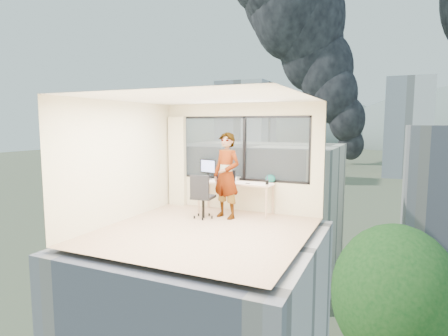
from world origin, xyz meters
The scene contains 25 objects.
floor centered at (0.00, 0.00, 0.00)m, with size 4.00×4.00×0.01m, color #D1AC88.
ceiling centered at (0.00, 0.00, 2.60)m, with size 4.00×4.00×0.01m, color white.
wall_front centered at (0.00, -2.00, 1.30)m, with size 4.00×0.01×2.60m, color beige.
wall_left centered at (-2.00, 0.00, 1.30)m, with size 0.01×4.00×2.60m, color beige.
wall_right centered at (2.00, 0.00, 1.30)m, with size 0.01×4.00×2.60m, color beige.
window_wall centered at (0.05, 2.00, 1.52)m, with size 3.30×0.16×1.55m, color black, non-canonical shape.
curtain centered at (-1.72, 1.88, 1.15)m, with size 0.45×0.14×2.30m, color beige.
desk centered at (0.00, 1.66, 0.38)m, with size 1.80×0.60×0.75m, color tan.
chair centered at (-0.47, 0.91, 0.51)m, with size 0.52×0.52×1.02m, color black, non-canonical shape.
person centered at (-0.01, 1.15, 0.96)m, with size 0.70×0.46×1.93m, color #2D2D33.
monitor centered at (-0.79, 1.80, 1.00)m, with size 0.50×0.11×0.50m, color black, non-canonical shape.
game_console centered at (-0.20, 1.92, 0.79)m, with size 0.33×0.28×0.08m, color white.
laptop centered at (-0.21, 1.62, 0.87)m, with size 0.37×0.39×0.24m, color black, non-canonical shape.
cellphone centered at (0.36, 1.53, 0.76)m, with size 0.10×0.05×0.01m, color black.
pen_cup centered at (0.80, 1.61, 0.80)m, with size 0.08×0.08×0.10m, color black.
handbag centered at (0.79, 1.90, 0.84)m, with size 0.24×0.12×0.18m, color #0E5553.
exterior_ground centered at (0.00, 120.00, -14.00)m, with size 400.00×400.00×0.04m, color #515B3D.
near_bldg_a centered at (-9.00, 30.00, -7.00)m, with size 16.00×12.00×14.00m, color #EBE5C5.
far_tower_a centered at (-35.00, 95.00, 0.00)m, with size 14.00×14.00×28.00m, color silver.
far_tower_b centered at (8.00, 120.00, 1.00)m, with size 13.00×13.00×30.00m, color silver.
far_tower_d centered at (-60.00, 150.00, -3.00)m, with size 16.00×14.00×22.00m, color silver.
hill_a centered at (-120.00, 320.00, -14.00)m, with size 288.00×216.00×90.00m, color slate.
tree_a centered at (-16.00, 22.00, -10.00)m, with size 7.00×7.00×8.00m, color #194D19, non-canonical shape.
tree_b centered at (4.00, 18.00, -9.50)m, with size 7.60×7.60×9.00m, color #194D19, non-canonical shape.
smoke_plume_a centered at (-10.00, 150.00, 39.00)m, with size 40.00×24.00×90.00m, color black, non-canonical shape.
Camera 1 is at (3.30, -6.37, 2.11)m, focal length 29.74 mm.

